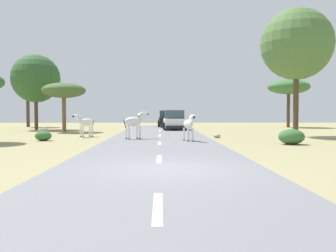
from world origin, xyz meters
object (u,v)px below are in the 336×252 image
object	(u,v)px
tree_1	(36,79)
rock_2	(43,132)
zebra_1	(134,122)
car_0	(174,121)
tree_2	(27,79)
tree_7	(297,44)
bush_1	(291,137)
zebra_0	(189,125)
car_1	(167,119)
rock_3	(217,136)
zebra_2	(85,123)
tree_5	(64,91)
bush_0	(43,136)
tree_0	(289,87)

from	to	relation	value
tree_1	rock_2	xyz separation A→B (m)	(3.25, -8.01, -4.40)
zebra_1	car_0	distance (m)	11.52
car_0	tree_2	bearing A→B (deg)	-25.94
car_0	rock_2	bearing A→B (deg)	35.67
tree_7	bush_1	size ratio (longest dim) A/B	6.55
zebra_0	tree_7	bearing A→B (deg)	-164.19
rock_2	car_1	bearing A→B (deg)	56.46
car_0	tree_2	distance (m)	17.71
tree_7	rock_3	distance (m)	8.10
zebra_2	rock_2	world-z (taller)	zebra_2
zebra_2	tree_5	bearing A→B (deg)	-19.65
car_1	bush_0	size ratio (longest dim) A/B	4.78
tree_5	rock_2	bearing A→B (deg)	-94.37
tree_0	bush_1	size ratio (longest dim) A/B	3.94
car_0	tree_0	xyz separation A→B (m)	(12.37, 5.69, 3.41)
zebra_0	zebra_2	size ratio (longest dim) A/B	1.01
tree_7	zebra_0	bearing A→B (deg)	-150.23
zebra_1	tree_7	world-z (taller)	tree_7
zebra_0	tree_5	xyz separation A→B (m)	(-9.32, 9.88, 2.39)
zebra_0	tree_7	distance (m)	9.96
car_0	rock_3	world-z (taller)	car_0
car_0	tree_5	distance (m)	9.83
tree_1	rock_3	xyz separation A→B (m)	(14.91, -10.64, -4.54)
zebra_0	tree_1	size ratio (longest dim) A/B	0.23
car_0	zebra_0	bearing A→B (deg)	89.72
zebra_1	tree_5	world-z (taller)	tree_5
tree_2	tree_1	bearing A→B (deg)	-63.95
zebra_1	car_0	size ratio (longest dim) A/B	0.38
bush_1	zebra_1	bearing A→B (deg)	158.23
zebra_0	tree_1	world-z (taller)	tree_1
zebra_0	bush_0	size ratio (longest dim) A/B	1.71
tree_0	rock_3	world-z (taller)	tree_0
zebra_2	car_0	world-z (taller)	car_0
car_0	tree_2	size ratio (longest dim) A/B	0.65
zebra_2	tree_7	xyz separation A→B (m)	(13.82, 0.22, 5.12)
bush_0	tree_7	bearing A→B (deg)	11.83
tree_1	tree_5	xyz separation A→B (m)	(3.57, -3.85, -1.33)
zebra_0	bush_1	bearing A→B (deg)	148.70
car_1	bush_1	bearing A→B (deg)	104.75
car_0	tree_5	bearing A→B (deg)	16.51
zebra_0	tree_0	bearing A→B (deg)	-137.10
bush_0	tree_2	bearing A→B (deg)	112.42
car_0	rock_3	size ratio (longest dim) A/B	9.23
car_1	tree_0	world-z (taller)	tree_0
bush_0	bush_1	distance (m)	13.36
car_0	rock_2	xyz separation A→B (m)	(-9.36, -7.11, -0.58)
bush_1	rock_2	distance (m)	16.36
zebra_2	rock_3	distance (m)	8.50
zebra_2	car_1	distance (m)	16.07
tree_1	tree_5	distance (m)	5.42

